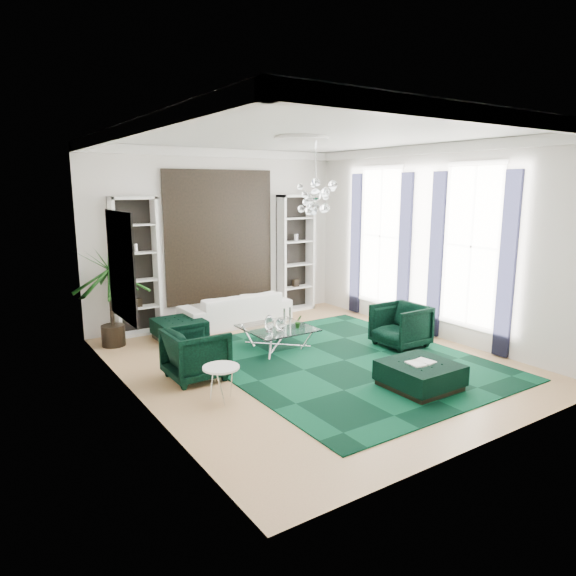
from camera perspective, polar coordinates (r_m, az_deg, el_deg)
floor at (r=9.03m, az=2.52°, el=-8.19°), size 6.00×7.00×0.02m
ceiling at (r=8.56m, az=2.75°, el=16.71°), size 6.00×7.00×0.02m
wall_back at (r=11.59m, az=-7.71°, el=5.73°), size 6.00×0.02×3.80m
wall_front at (r=6.15m, az=22.29°, el=0.16°), size 6.00×0.02×3.80m
wall_left at (r=7.25m, az=-16.99°, el=2.08°), size 0.02×7.00×3.80m
wall_right at (r=10.63m, az=15.90°, el=4.92°), size 0.02×7.00×3.80m
crown_molding at (r=8.55m, az=2.74°, el=15.98°), size 6.00×7.00×0.18m
ceiling_medallion at (r=8.80m, az=1.54°, el=16.31°), size 0.90×0.90×0.05m
tapestry at (r=11.55m, az=-7.60°, el=5.71°), size 2.50×0.06×2.80m
shelving_left at (r=10.76m, az=-16.54°, el=2.26°), size 0.90×0.38×2.80m
shelving_right at (r=12.45m, az=0.87°, el=3.89°), size 0.90×0.38×2.80m
painting at (r=7.84m, az=-17.96°, el=2.31°), size 0.04×1.30×1.60m
window_near at (r=10.06m, az=19.71°, el=4.35°), size 0.03×1.10×2.90m
curtain_near_a at (r=9.62m, az=23.19°, el=2.31°), size 0.07×0.30×3.25m
curtain_near_b at (r=10.54m, az=16.12°, el=3.49°), size 0.07×0.30×3.25m
window_far at (r=11.65m, az=10.22°, el=5.68°), size 0.03×1.10×2.90m
curtain_far_a at (r=11.10m, az=12.83°, el=4.02°), size 0.07×0.30×3.25m
curtain_far_b at (r=12.22m, az=7.53°, el=4.84°), size 0.07×0.30×3.25m
rug at (r=9.07m, az=6.30°, el=-8.03°), size 4.20×5.00×0.02m
sofa at (r=11.32m, az=-5.82°, el=-2.32°), size 2.39×0.94×0.70m
armchair_left at (r=8.25m, az=-10.19°, el=-7.19°), size 0.89×0.87×0.81m
armchair_right at (r=9.94m, az=12.40°, el=-4.11°), size 0.89×0.87×0.81m
coffee_table at (r=9.64m, az=-1.18°, el=-5.56°), size 1.20×1.20×0.41m
ottoman_side at (r=10.45m, az=-12.00°, el=-4.51°), size 0.90×0.90×0.40m
ottoman_front at (r=8.05m, az=14.44°, el=-9.43°), size 1.00×1.00×0.40m
book at (r=7.98m, az=14.51°, el=-7.98°), size 0.42×0.28×0.03m
side_table at (r=7.41m, az=-7.40°, el=-10.56°), size 0.52×0.52×0.50m
palm at (r=10.14m, az=-19.18°, el=0.43°), size 1.50×1.50×2.40m
chandelier at (r=8.73m, az=3.06°, el=10.29°), size 0.80×0.80×0.72m
table_plant at (r=9.51m, az=1.15°, el=-3.76°), size 0.13×0.11×0.24m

